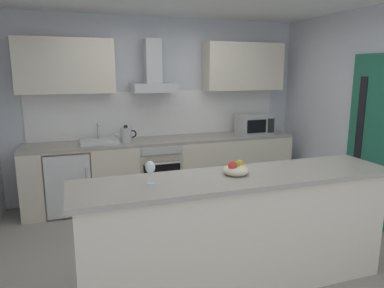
{
  "coord_description": "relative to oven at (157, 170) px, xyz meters",
  "views": [
    {
      "loc": [
        -1.24,
        -3.28,
        1.86
      ],
      "look_at": [
        0.01,
        0.4,
        1.05
      ],
      "focal_mm": 33.31,
      "sensor_mm": 36.0,
      "label": 1
    }
  ],
  "objects": [
    {
      "name": "fruit_bowl",
      "position": [
        0.15,
        -2.22,
        0.59
      ],
      "size": [
        0.22,
        0.22,
        0.13
      ],
      "color": "beige",
      "rests_on": "counter_island"
    },
    {
      "name": "side_door",
      "position": [
        2.28,
        -1.58,
        0.57
      ],
      "size": [
        0.08,
        0.85,
        2.05
      ],
      "color": "#1E664C",
      "rests_on": "ground"
    },
    {
      "name": "range_hood",
      "position": [
        0.0,
        0.13,
        1.33
      ],
      "size": [
        0.62,
        0.45,
        0.72
      ],
      "color": "#B7BABC"
    },
    {
      "name": "wine_glass",
      "position": [
        -0.57,
        -2.23,
        0.67
      ],
      "size": [
        0.08,
        0.08,
        0.18
      ],
      "color": "silver",
      "rests_on": "counter_island"
    },
    {
      "name": "ground",
      "position": [
        0.13,
        -1.52,
        -0.47
      ],
      "size": [
        5.34,
        4.72,
        0.02
      ],
      "primitive_type": "cube",
      "color": "gray"
    },
    {
      "name": "refrigerator",
      "position": [
        -1.2,
        -0.0,
        -0.03
      ],
      "size": [
        0.58,
        0.6,
        0.85
      ],
      "color": "white",
      "rests_on": "ground"
    },
    {
      "name": "upper_cabinets",
      "position": [
        0.13,
        0.18,
        1.45
      ],
      "size": [
        3.77,
        0.32,
        0.7
      ],
      "color": "beige"
    },
    {
      "name": "sink",
      "position": [
        -0.78,
        0.01,
        0.47
      ],
      "size": [
        0.5,
        0.4,
        0.26
      ],
      "color": "silver",
      "rests_on": "counter_back"
    },
    {
      "name": "wall_back",
      "position": [
        0.13,
        0.41,
        0.84
      ],
      "size": [
        5.34,
        0.12,
        2.6
      ],
      "primitive_type": "cube",
      "color": "silver",
      "rests_on": "ground"
    },
    {
      "name": "microwave",
      "position": [
        1.51,
        -0.03,
        0.59
      ],
      "size": [
        0.5,
        0.38,
        0.3
      ],
      "color": "#B7BABC",
      "rests_on": "counter_back"
    },
    {
      "name": "kettle",
      "position": [
        -0.43,
        -0.03,
        0.55
      ],
      "size": [
        0.29,
        0.15,
        0.24
      ],
      "color": "#B7BABC",
      "rests_on": "counter_back"
    },
    {
      "name": "oven",
      "position": [
        0.0,
        0.0,
        0.0
      ],
      "size": [
        0.6,
        0.62,
        0.8
      ],
      "color": "slate",
      "rests_on": "ground"
    },
    {
      "name": "counter_island",
      "position": [
        0.17,
        -2.26,
        0.05
      ],
      "size": [
        2.73,
        0.64,
        1.01
      ],
      "color": "beige",
      "rests_on": "ground"
    },
    {
      "name": "wall_right",
      "position": [
        2.36,
        -1.52,
        0.84
      ],
      "size": [
        0.12,
        4.72,
        2.6
      ],
      "primitive_type": "cube",
      "color": "silver",
      "rests_on": "ground"
    },
    {
      "name": "backsplash_tile",
      "position": [
        0.13,
        0.33,
        0.77
      ],
      "size": [
        3.69,
        0.02,
        0.66
      ],
      "primitive_type": "cube",
      "color": "white"
    },
    {
      "name": "counter_back",
      "position": [
        0.13,
        0.03,
        -0.01
      ],
      "size": [
        3.82,
        0.6,
        0.9
      ],
      "color": "beige",
      "rests_on": "ground"
    }
  ]
}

